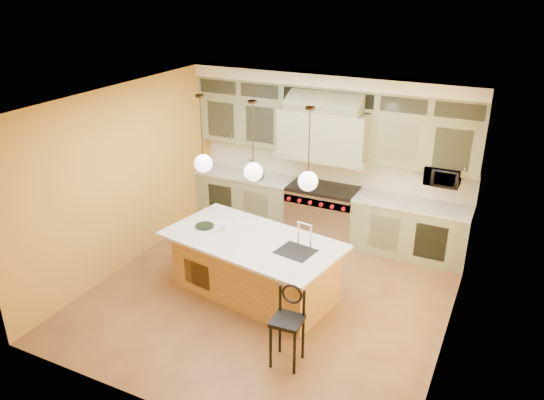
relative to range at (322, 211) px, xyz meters
The scene contains 18 objects.
floor 2.20m from the range, 90.00° to the right, with size 5.00×5.00×0.00m, color brown.
ceiling 3.23m from the range, 90.00° to the right, with size 5.00×5.00×0.00m, color white.
wall_back 1.03m from the range, 90.00° to the left, with size 5.00×5.00×0.00m, color #BD8B34.
wall_front 4.74m from the range, 90.00° to the right, with size 5.00×5.00×0.00m, color #BD8B34.
wall_left 3.43m from the range, 139.39° to the right, with size 5.00×5.00×0.00m, color #BD8B34.
wall_right 3.43m from the range, 40.61° to the right, with size 5.00×5.00×0.00m, color #BD8B34.
back_cabinetry 0.95m from the range, 90.00° to the left, with size 5.00×0.77×2.90m.
range is the anchor object (origin of this frame).
kitchen_island 2.20m from the range, 95.66° to the right, with size 2.72×1.74×1.35m.
counter_stool 3.46m from the range, 75.90° to the right, with size 0.38×0.38×1.02m.
microwave 2.18m from the range, ahead, with size 0.54×0.37×0.30m, color black.
oil_bottle_a 1.56m from the range, behind, with size 0.12×0.12×0.31m, color black.
oil_bottle_b 1.32m from the range, behind, with size 0.08×0.08×0.17m, color black.
fruit_bowl 1.37m from the range, behind, with size 0.27×0.27×0.07m, color beige.
cup 2.35m from the range, 108.65° to the right, with size 0.09×0.09×0.08m, color silver.
pendant_left 2.82m from the range, 115.08° to the right, with size 0.26×0.26×1.11m.
pendant_center 2.64m from the range, 95.80° to the right, with size 0.26×0.26×1.11m.
pendant_right 2.69m from the range, 75.16° to the right, with size 0.26×0.26×1.11m.
Camera 1 is at (2.95, -5.99, 4.39)m, focal length 35.00 mm.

